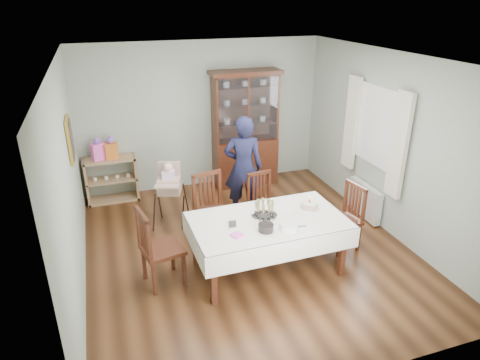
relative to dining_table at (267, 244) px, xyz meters
name	(u,v)px	position (x,y,z in m)	size (l,w,h in m)	color
floor	(247,248)	(-0.08, 0.57, -0.38)	(5.00, 5.00, 0.00)	#593319
room_shell	(235,126)	(-0.08, 1.10, 1.32)	(5.00, 5.00, 5.00)	#9EAA99
dining_table	(267,244)	(0.00, 0.00, 0.00)	(2.02, 1.19, 0.76)	#492312
china_cabinet	(245,128)	(0.67, 2.83, 0.74)	(1.30, 0.48, 2.18)	#492312
sideboard	(112,179)	(-1.83, 2.85, 0.02)	(0.90, 0.38, 0.80)	tan
picture_frame	(70,140)	(-2.30, 1.37, 1.27)	(0.04, 0.48, 0.58)	gold
window	(378,127)	(2.14, 0.87, 1.17)	(0.04, 1.02, 1.22)	white
curtain_left	(399,146)	(2.08, 0.25, 1.07)	(0.07, 0.30, 1.55)	silver
curtain_right	(351,123)	(2.08, 1.49, 1.07)	(0.07, 0.30, 1.55)	silver
radiator	(365,200)	(2.08, 0.87, -0.08)	(0.10, 0.80, 0.55)	white
chair_far_left	(213,224)	(-0.50, 0.89, -0.07)	(0.55, 0.55, 1.06)	#492312
chair_far_right	(264,215)	(0.33, 0.96, -0.11)	(0.47, 0.47, 0.94)	#492312
chair_end_left	(162,261)	(-1.37, 0.15, -0.07)	(0.56, 0.56, 1.07)	#492312
chair_end_right	(342,230)	(1.23, 0.16, -0.10)	(0.50, 0.50, 0.97)	#492312
woman	(243,168)	(0.20, 1.57, 0.47)	(0.62, 0.41, 1.71)	#161832
high_chair	(170,200)	(-0.99, 1.66, 0.03)	(0.59, 0.59, 1.05)	black
champagne_tray	(264,212)	(-0.01, 0.10, 0.44)	(0.34, 0.34, 0.21)	silver
birthday_cake	(309,205)	(0.64, 0.11, 0.42)	(0.26, 0.26, 0.18)	white
plate_stack_dark	(266,228)	(-0.13, -0.26, 0.42)	(0.19, 0.19, 0.09)	black
plate_stack_white	(288,227)	(0.14, -0.33, 0.42)	(0.23, 0.23, 0.10)	white
napkin_stack	(237,235)	(-0.50, -0.26, 0.38)	(0.13, 0.13, 0.02)	#FF5DC9
cutlery	(229,225)	(-0.51, 0.02, 0.38)	(0.12, 0.18, 0.01)	silver
cake_knife	(295,227)	(0.25, -0.29, 0.38)	(0.27, 0.02, 0.01)	silver
gift_bag_pink	(98,150)	(-1.99, 2.83, 0.59)	(0.25, 0.21, 0.40)	#FF5DC9
gift_bag_orange	(111,149)	(-1.77, 2.83, 0.59)	(0.22, 0.16, 0.40)	orange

